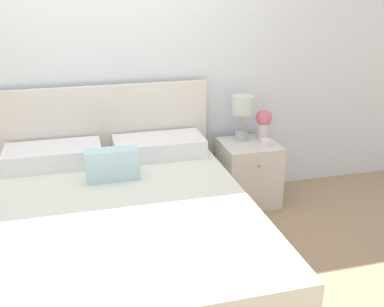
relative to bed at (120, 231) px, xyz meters
The scene contains 7 objects.
ground_plane 0.99m from the bed, 90.00° to the left, with size 12.00×12.00×0.00m, color tan.
wall_back 1.44m from the bed, 90.00° to the left, with size 8.00×0.06×2.60m.
bed is the anchor object (origin of this frame).
nightstand 1.36m from the bed, 31.48° to the left, with size 0.46×0.46×0.53m.
table_lamp 1.48m from the bed, 35.93° to the left, with size 0.18×0.18×0.38m.
flower_vase 1.58m from the bed, 31.14° to the left, with size 0.14×0.14×0.25m.
teacup 1.42m from the bed, 26.10° to the left, with size 0.13×0.13×0.06m.
Camera 1 is at (-0.20, -3.49, 1.76)m, focal length 42.00 mm.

